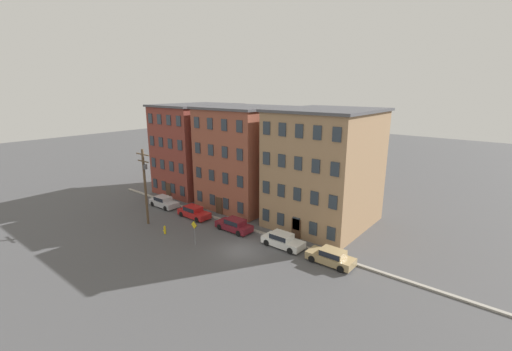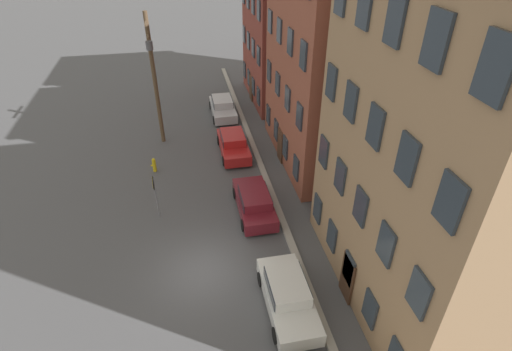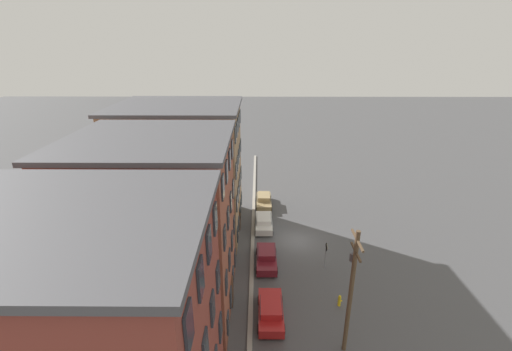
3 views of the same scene
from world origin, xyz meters
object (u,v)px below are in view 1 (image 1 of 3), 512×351
car_silver (164,201)px  fire_hydrant (165,230)px  car_red (194,212)px  car_white (282,240)px  caution_sign (194,229)px  utility_pole (145,183)px  car_maroon (234,224)px  car_tan (331,256)px

car_silver → fire_hydrant: 9.34m
car_red → car_white: bearing=1.3°
car_white → fire_hydrant: size_ratio=4.58×
car_silver → caution_sign: caution_sign is taller
car_silver → utility_pole: size_ratio=0.49×
caution_sign → fire_hydrant: 4.90m
car_red → car_maroon: (6.75, 0.17, 0.00)m
fire_hydrant → caution_sign: bearing=3.3°
car_red → fire_hydrant: (1.34, -5.36, -0.27)m
caution_sign → fire_hydrant: bearing=-176.7°
utility_pole → car_white: bearing=17.8°
car_tan → caution_sign: size_ratio=1.65×
car_white → caution_sign: caution_sign is taller
car_maroon → fire_hydrant: (-5.41, -5.53, -0.27)m
car_tan → car_maroon: bearing=-179.7°
car_silver → car_red: size_ratio=1.00×
car_maroon → car_tan: same height
car_white → utility_pole: bearing=-162.2°
car_white → caution_sign: (-7.23, -5.40, 1.03)m
car_red → fire_hydrant: bearing=-76.0°
car_white → caution_sign: 9.08m
car_white → car_silver: bearing=-179.2°
fire_hydrant → utility_pole: bearing=172.0°
car_silver → car_tan: 25.06m
car_red → car_tan: (18.80, 0.23, 0.00)m
car_white → fire_hydrant: (-11.95, -5.68, -0.27)m
car_silver → car_red: 6.26m
car_red → fire_hydrant: car_red is taller
car_silver → fire_hydrant: car_silver is taller
utility_pole → caution_sign: bearing=-1.9°
car_maroon → car_tan: bearing=0.3°
car_tan → car_red: bearing=-179.3°
car_silver → utility_pole: 7.43m
car_red → car_tan: 18.80m
car_silver → car_maroon: 13.02m
car_tan → utility_pole: utility_pole is taller
car_red → caution_sign: size_ratio=1.65×
car_silver → utility_pole: utility_pole is taller
car_red → car_white: same height
car_tan → fire_hydrant: 18.34m
car_white → utility_pole: 17.30m
car_tan → fire_hydrant: size_ratio=4.58×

